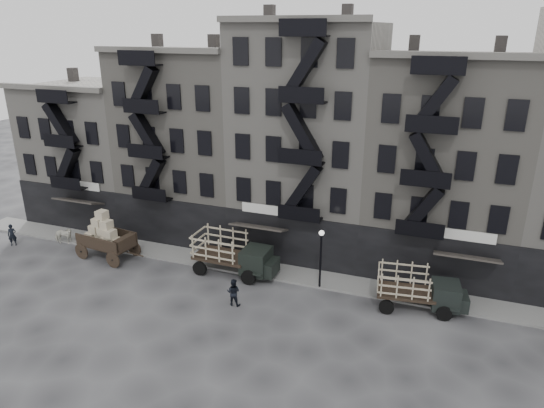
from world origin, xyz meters
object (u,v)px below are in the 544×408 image
(pedestrian_mid, at_px, (233,292))
(horse, at_px, (63,236))
(stake_truck_west, at_px, (233,251))
(pedestrian_west, at_px, (12,235))
(wagon, at_px, (104,231))
(stake_truck_east, at_px, (419,287))

(pedestrian_mid, bearing_deg, horse, -17.80)
(stake_truck_west, height_order, pedestrian_mid, stake_truck_west)
(pedestrian_west, relative_size, pedestrian_mid, 0.98)
(stake_truck_west, bearing_deg, pedestrian_mid, -64.57)
(wagon, distance_m, pedestrian_mid, 12.41)
(stake_truck_east, xyz_separation_m, pedestrian_mid, (-11.04, -3.57, -0.64))
(wagon, relative_size, pedestrian_west, 2.60)
(pedestrian_mid, bearing_deg, stake_truck_east, -167.52)
(stake_truck_west, relative_size, pedestrian_mid, 3.34)
(wagon, bearing_deg, pedestrian_west, -167.54)
(horse, distance_m, stake_truck_west, 15.13)
(horse, height_order, wagon, wagon)
(horse, distance_m, pedestrian_mid, 17.28)
(stake_truck_west, xyz_separation_m, pedestrian_mid, (1.78, -3.90, -0.82))
(stake_truck_east, bearing_deg, horse, 172.27)
(horse, height_order, pedestrian_mid, pedestrian_mid)
(stake_truck_east, xyz_separation_m, pedestrian_west, (-31.58, -1.53, -0.65))
(wagon, bearing_deg, stake_truck_west, 12.50)
(stake_truck_east, distance_m, pedestrian_mid, 11.62)
(stake_truck_west, distance_m, stake_truck_east, 12.83)
(pedestrian_mid, bearing_deg, wagon, -18.98)
(stake_truck_west, distance_m, pedestrian_west, 18.87)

